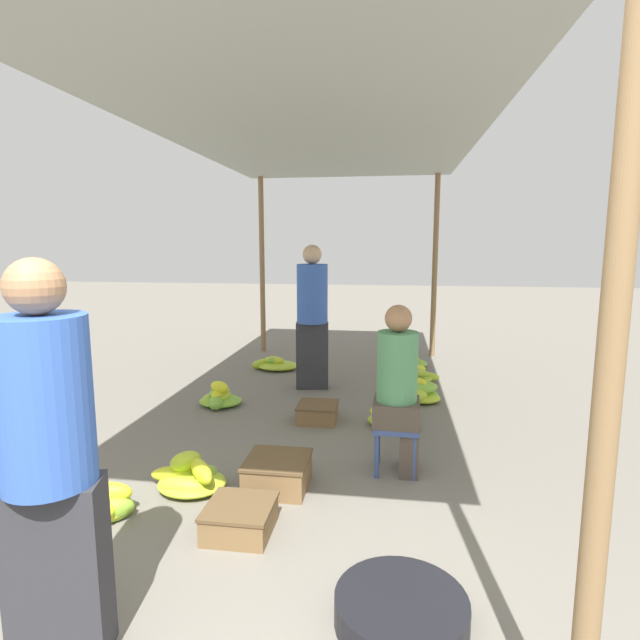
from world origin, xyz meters
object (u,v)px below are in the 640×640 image
(vendor_seated, at_px, (399,387))
(banana_pile_left_3, at_px, (275,364))
(banana_pile_left_1, at_px, (191,478))
(banana_pile_right_1, at_px, (423,392))
(banana_pile_left_0, at_px, (109,504))
(banana_pile_right_2, at_px, (394,417))
(stool, at_px, (396,433))
(shopper_walking_mid, at_px, (312,315))
(banana_pile_right_3, at_px, (415,375))
(basin_black, at_px, (401,611))
(banana_pile_left_2, at_px, (219,398))
(vendor_foreground, at_px, (50,461))
(crate_near, at_px, (318,412))
(crate_mid, at_px, (240,518))
(banana_pile_right_0, at_px, (411,362))
(crate_far, at_px, (278,473))

(vendor_seated, distance_m, banana_pile_left_3, 3.43)
(banana_pile_left_1, relative_size, banana_pile_right_1, 1.10)
(banana_pile_left_0, height_order, banana_pile_right_2, banana_pile_right_2)
(stool, height_order, shopper_walking_mid, shopper_walking_mid)
(banana_pile_right_3, bearing_deg, vendor_seated, -95.21)
(banana_pile_left_0, bearing_deg, banana_pile_right_2, 46.34)
(basin_black, distance_m, banana_pile_left_2, 3.42)
(vendor_foreground, distance_m, banana_pile_right_3, 4.85)
(crate_near, xyz_separation_m, crate_mid, (-0.17, -1.96, 0.00))
(banana_pile_left_1, bearing_deg, banana_pile_left_2, 103.73)
(crate_near, bearing_deg, crate_mid, -95.09)
(stool, relative_size, basin_black, 0.62)
(banana_pile_left_1, xyz_separation_m, crate_near, (0.67, 1.50, 0.00))
(stool, height_order, basin_black, stool)
(banana_pile_right_1, bearing_deg, banana_pile_left_0, -128.51)
(banana_pile_right_2, xyz_separation_m, banana_pile_right_3, (0.26, 1.59, 0.00))
(vendor_foreground, bearing_deg, banana_pile_left_1, 91.90)
(stool, distance_m, shopper_walking_mid, 2.41)
(banana_pile_left_0, distance_m, banana_pile_right_0, 4.69)
(banana_pile_right_1, relative_size, shopper_walking_mid, 0.30)
(banana_pile_left_0, height_order, banana_pile_left_2, banana_pile_left_2)
(banana_pile_right_1, bearing_deg, banana_pile_left_3, 148.45)
(banana_pile_right_0, relative_size, crate_near, 1.41)
(banana_pile_left_1, bearing_deg, crate_near, 65.77)
(banana_pile_left_1, xyz_separation_m, banana_pile_right_3, (1.67, 3.06, 0.00))
(basin_black, relative_size, crate_far, 1.38)
(banana_pile_left_2, bearing_deg, shopper_walking_mid, 43.60)
(banana_pile_left_1, height_order, banana_pile_left_2, banana_pile_left_2)
(banana_pile_left_0, relative_size, crate_far, 0.99)
(basin_black, relative_size, banana_pile_right_2, 1.20)
(crate_far, bearing_deg, banana_pile_left_1, -169.56)
(banana_pile_right_0, height_order, shopper_walking_mid, shopper_walking_mid)
(vendor_foreground, relative_size, vendor_seated, 1.30)
(banana_pile_left_2, height_order, banana_pile_right_0, banana_pile_left_2)
(banana_pile_left_1, bearing_deg, banana_pile_right_3, 61.37)
(banana_pile_left_2, relative_size, crate_far, 1.10)
(stool, relative_size, banana_pile_right_3, 0.67)
(banana_pile_left_3, distance_m, shopper_walking_mid, 1.34)
(banana_pile_left_0, bearing_deg, banana_pile_right_1, 51.49)
(banana_pile_left_2, distance_m, crate_far, 1.97)
(banana_pile_right_0, distance_m, crate_mid, 4.44)
(stool, relative_size, vendor_seated, 0.30)
(banana_pile_right_2, xyz_separation_m, shopper_walking_mid, (-0.97, 1.15, 0.80))
(banana_pile_right_2, relative_size, crate_near, 1.32)
(vendor_foreground, relative_size, shopper_walking_mid, 0.98)
(crate_far, bearing_deg, vendor_seated, 25.14)
(stool, xyz_separation_m, banana_pile_right_0, (0.23, 3.33, -0.24))
(banana_pile_left_2, height_order, banana_pile_right_3, banana_pile_left_2)
(basin_black, bearing_deg, banana_pile_left_2, 123.38)
(stool, xyz_separation_m, basin_black, (0.02, -1.57, -0.24))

